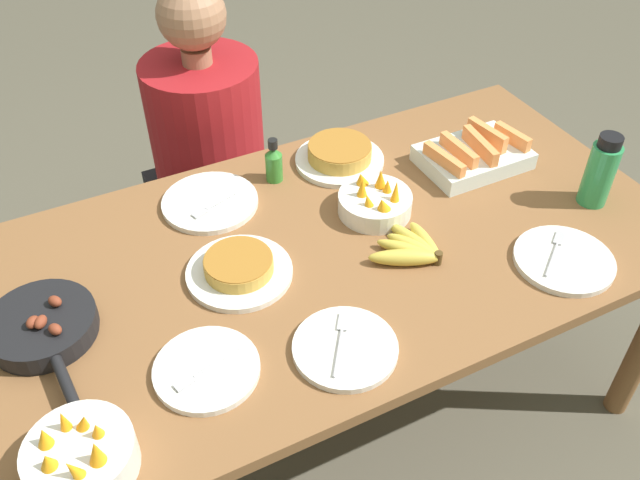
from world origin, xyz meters
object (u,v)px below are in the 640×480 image
Objects in this scene: banana_bunch at (413,249)px; fruit_bowl_mango at (375,202)px; skillet at (43,327)px; empty_plate_mid_edge at (345,348)px; frittata_plate_side at (340,155)px; frittata_plate_center at (239,268)px; hot_sauce_bottle at (274,162)px; empty_plate_near_front at (210,202)px; empty_plate_far_left at (207,369)px; empty_plate_far_right at (564,260)px; melon_tray at (474,155)px; person_figure at (212,174)px; fruit_bowl_citrus at (81,457)px; water_bottle at (600,172)px.

fruit_bowl_mango is at bearing 89.94° from banana_bunch.
empty_plate_mid_edge is at bearing 54.61° from skillet.
frittata_plate_side is 1.13× the size of empty_plate_mid_edge.
empty_plate_mid_edge is at bearing -69.87° from frittata_plate_center.
empty_plate_near_front is at bearing -172.41° from hot_sauce_bottle.
empty_plate_far_right is at bearing -5.15° from empty_plate_far_left.
person_figure reaches higher than melon_tray.
skillet is at bearing 91.16° from fruit_bowl_citrus.
melon_tray reaches higher than empty_plate_far_left.
empty_plate_mid_edge is (0.09, -0.61, 0.00)m from empty_plate_near_front.
empty_plate_far_left is (-0.58, -0.11, -0.01)m from banana_bunch.
frittata_plate_side is (0.02, 0.43, 0.01)m from banana_bunch.
person_figure reaches higher than hot_sauce_bottle.
empty_plate_far_right is (-0.05, -0.44, -0.03)m from melon_tray.
frittata_plate_center is at bearing -171.45° from fruit_bowl_mango.
fruit_bowl_mango is at bearing 27.36° from empty_plate_far_left.
skillet is at bearing 164.16° from empty_plate_far_right.
frittata_plate_side is at bearing 138.35° from water_bottle.
frittata_plate_side is at bearing -2.98° from hot_sauce_bottle.
empty_plate_near_front is at bearing 154.12° from water_bottle.
hot_sauce_bottle is (-0.50, 0.63, 0.05)m from empty_plate_far_right.
empty_plate_near_front is (-0.38, 0.41, -0.01)m from banana_bunch.
empty_plate_mid_edge is at bearing -146.26° from melon_tray.
banana_bunch is at bearing -93.07° from frittata_plate_side.
person_figure is at bearing 104.87° from banana_bunch.
skillet is 1.54× the size of empty_plate_near_front.
empty_plate_near_front is (-0.75, 0.17, -0.03)m from melon_tray.
hot_sauce_bottle reaches higher than empty_plate_mid_edge.
fruit_bowl_citrus is (-1.22, -0.47, 0.01)m from melon_tray.
frittata_plate_center is 1.31× the size of fruit_bowl_mango.
hot_sauce_bottle is at bearing 53.60° from frittata_plate_center.
person_figure is (-0.60, 0.64, -0.29)m from melon_tray.
frittata_plate_center is at bearing -103.15° from person_figure.
fruit_bowl_citrus is at bearing -159.05° from melon_tray.
hot_sauce_bottle is at bearing 108.68° from skillet.
fruit_bowl_mango is 0.31m from hot_sauce_bottle.
frittata_plate_side reaches higher than empty_plate_far_left.
melon_tray is at bearing 34.11° from banana_bunch.
person_figure reaches higher than skillet.
frittata_plate_side is 1.00× the size of empty_plate_near_front.
banana_bunch is 0.35m from empty_plate_mid_edge.
frittata_plate_side is at bearing 34.96° from frittata_plate_center.
melon_tray is 1.01m from empty_plate_far_left.
empty_plate_far_right is 1.24m from person_figure.
hot_sauce_bottle is (0.20, 0.03, 0.05)m from empty_plate_near_front.
fruit_bowl_citrus is (-0.44, -0.35, 0.02)m from frittata_plate_center.
skillet is 1.23m from empty_plate_far_right.
empty_plate_far_left is 1.70× the size of hot_sauce_bottle.
water_bottle is (0.96, -0.17, 0.08)m from frittata_plate_center.
frittata_plate_center is (-0.78, -0.12, -0.01)m from melon_tray.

